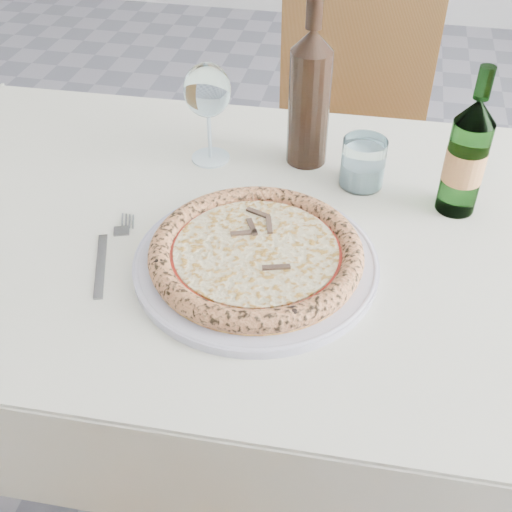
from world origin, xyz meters
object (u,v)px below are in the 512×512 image
object	(u,v)px
wine_bottle	(310,96)
chair_far	(345,129)
tumbler	(363,166)
wine_glass	(207,93)
beer_bottle	(466,157)
dining_table	(268,270)
pizza	(256,253)
plate	(256,262)

from	to	relation	value
wine_bottle	chair_far	bearing A→B (deg)	86.21
tumbler	wine_glass	bearing A→B (deg)	174.83
beer_bottle	wine_bottle	distance (m)	0.28
dining_table	tumbler	size ratio (longest dim) A/B	16.16
dining_table	wine_glass	world-z (taller)	wine_glass
chair_far	beer_bottle	world-z (taller)	beer_bottle
pizza	wine_bottle	distance (m)	0.33
wine_glass	chair_far	bearing A→B (deg)	69.93
dining_table	wine_bottle	distance (m)	0.31
plate	beer_bottle	xyz separation A→B (m)	(0.29, 0.21, 0.09)
pizza	wine_bottle	bearing A→B (deg)	84.88
pizza	chair_far	bearing A→B (deg)	85.72
dining_table	plate	size ratio (longest dim) A/B	3.80
plate	dining_table	bearing A→B (deg)	90.00
dining_table	chair_far	xyz separation A→B (m)	(0.06, 0.75, -0.13)
wine_bottle	pizza	bearing A→B (deg)	-95.12
pizza	tumbler	xyz separation A→B (m)	(0.13, 0.25, 0.01)
plate	wine_bottle	distance (m)	0.33
wine_glass	pizza	bearing A→B (deg)	-62.49
dining_table	wine_bottle	world-z (taller)	wine_bottle
plate	wine_bottle	xyz separation A→B (m)	(0.03, 0.31, 0.12)
pizza	beer_bottle	distance (m)	0.37
wine_glass	tumbler	world-z (taller)	wine_glass
chair_far	plate	size ratio (longest dim) A/B	2.56
pizza	wine_glass	distance (m)	0.33
pizza	wine_glass	world-z (taller)	wine_glass
dining_table	plate	distance (m)	0.14
tumbler	beer_bottle	distance (m)	0.18
dining_table	pizza	xyz separation A→B (m)	(-0.00, -0.10, 0.12)
pizza	wine_bottle	size ratio (longest dim) A/B	1.06
plate	wine_glass	bearing A→B (deg)	117.51
pizza	beer_bottle	world-z (taller)	beer_bottle
wine_glass	beer_bottle	world-z (taller)	beer_bottle
wine_glass	dining_table	bearing A→B (deg)	-50.89
pizza	wine_bottle	xyz separation A→B (m)	(0.03, 0.31, 0.10)
pizza	beer_bottle	bearing A→B (deg)	36.11
tumbler	pizza	bearing A→B (deg)	-117.81
dining_table	wine_glass	distance (m)	0.32
beer_bottle	wine_bottle	world-z (taller)	wine_bottle
chair_far	wine_bottle	world-z (taller)	wine_bottle
dining_table	plate	bearing A→B (deg)	-90.00
dining_table	wine_bottle	xyz separation A→B (m)	(0.03, 0.21, 0.22)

